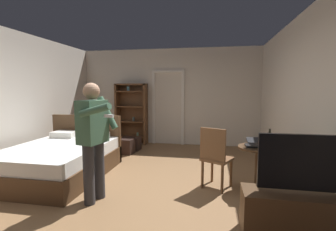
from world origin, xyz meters
TOP-DOWN VIEW (x-y plane):
  - ground_plane at (0.00, 0.00)m, footprint 7.43×7.43m
  - wall_back at (0.00, 3.44)m, footprint 5.30×0.12m
  - wall_right at (2.59, 0.00)m, footprint 0.12×6.99m
  - doorway_frame at (-0.01, 3.36)m, footprint 0.93×0.08m
  - bed at (-1.48, 0.47)m, footprint 1.59×2.09m
  - bookshelf at (-1.06, 3.21)m, footprint 0.91×0.32m
  - tv_flatscreen at (2.23, -0.82)m, footprint 1.28×0.40m
  - side_table at (1.96, 0.42)m, footprint 0.61×0.61m
  - laptop at (1.93, 0.37)m, footprint 0.33×0.33m
  - bottle_on_table at (2.10, 0.34)m, footprint 0.06×0.06m
  - wooden_chair at (1.31, 0.35)m, footprint 0.56×0.56m
  - person_blue_shirt at (-0.37, -0.39)m, footprint 0.63×0.65m
  - suitcase_dark at (-0.85, 2.48)m, footprint 0.52×0.33m
  - suitcase_small at (-0.95, 2.11)m, footprint 0.62×0.38m

SIDE VIEW (x-z plane):
  - ground_plane at x=0.00m, z-range 0.00..0.00m
  - suitcase_dark at x=-0.85m, z-range 0.00..0.33m
  - suitcase_small at x=-0.95m, z-range 0.00..0.36m
  - bed at x=-1.48m, z-range -0.21..0.81m
  - tv_flatscreen at x=2.23m, z-range -0.25..0.89m
  - side_table at x=1.96m, z-range 0.12..0.82m
  - wooden_chair at x=1.31m, z-range 0.05..1.04m
  - laptop at x=1.93m, z-range 0.68..0.83m
  - bottle_on_table at x=2.10m, z-range 0.68..0.97m
  - bookshelf at x=-1.06m, z-range 0.07..1.81m
  - person_blue_shirt at x=-0.37m, z-range 0.12..1.80m
  - doorway_frame at x=-0.01m, z-range 0.16..2.29m
  - wall_back at x=0.00m, z-range 0.00..2.72m
  - wall_right at x=2.59m, z-range 0.00..2.72m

